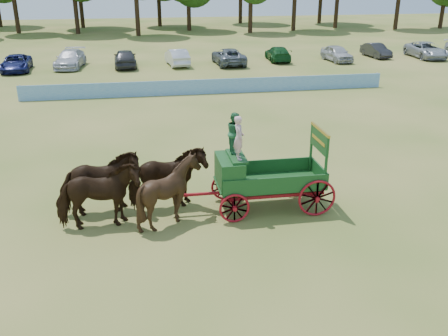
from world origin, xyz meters
TOP-DOWN VIEW (x-y plane):
  - ground at (0.00, 0.00)m, footprint 160.00×160.00m
  - horse_lead_left at (-7.50, -1.13)m, footprint 2.92×1.55m
  - horse_lead_right at (-7.50, -0.03)m, footprint 2.97×1.69m
  - horse_wheel_left at (-5.10, -1.13)m, footprint 2.42×2.22m
  - horse_wheel_right at (-5.10, -0.03)m, footprint 2.99×1.75m
  - farm_dray at (-2.13, -0.56)m, footprint 5.99×2.00m
  - sponsor_banner at (-1.00, 18.00)m, footprint 26.00×0.08m
  - parked_cars at (0.89, 29.89)m, footprint 55.31×6.46m

SIDE VIEW (x-z plane):
  - ground at x=0.00m, z-range 0.00..0.00m
  - sponsor_banner at x=-1.00m, z-range 0.00..1.05m
  - parked_cars at x=0.89m, z-range -0.07..1.57m
  - horse_lead_left at x=-7.50m, z-range 0.00..2.37m
  - horse_lead_right at x=-7.50m, z-range 0.00..2.37m
  - horse_wheel_right at x=-5.10m, z-range 0.00..2.37m
  - horse_wheel_left at x=-5.10m, z-range 0.00..2.38m
  - farm_dray at x=-2.13m, z-range -0.25..3.45m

